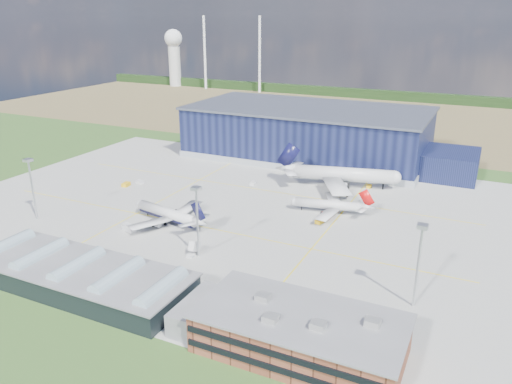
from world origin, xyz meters
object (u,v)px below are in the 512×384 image
object	(u,v)px
light_mast_east	(420,252)
airstair	(195,249)
ops_building	(300,333)
airliner_navy	(167,208)
light_mast_west	(31,179)
gse_tug_a	(126,184)
car_a	(397,342)
gse_tug_b	(319,221)
gse_van_c	(321,311)
gse_van_a	(129,228)
light_mast_center	(197,210)
gse_tug_c	(369,186)
airliner_red	(328,200)
gse_cart_a	(253,183)
car_b	(151,224)
hangar	(313,135)
airliner_widebody	(343,167)
gse_cart_b	(140,182)

from	to	relation	value
light_mast_east	airstair	world-z (taller)	light_mast_east
ops_building	airliner_navy	world-z (taller)	airliner_navy
light_mast_west	airliner_navy	distance (m)	50.11
gse_tug_a	car_a	world-z (taller)	gse_tug_a
ops_building	gse_tug_b	size ratio (longest dim) A/B	14.07
gse_tug_b	gse_van_c	size ratio (longest dim) A/B	0.71
gse_van_a	airstair	world-z (taller)	airstair
ops_building	airstair	distance (m)	56.44
light_mast_center	gse_tug_c	distance (m)	94.70
light_mast_center	airliner_red	size ratio (longest dim) A/B	0.72
airliner_red	gse_tug_c	bearing A→B (deg)	-111.57
gse_cart_a	airstair	size ratio (longest dim) A/B	0.69
light_mast_center	ops_building	bearing A→B (deg)	-33.69
light_mast_east	gse_van_c	distance (m)	28.74
ops_building	gse_van_c	size ratio (longest dim) A/B	9.99
gse_tug_b	car_b	world-z (taller)	gse_tug_b
airstair	car_a	size ratio (longest dim) A/B	1.31
airstair	hangar	bearing A→B (deg)	87.68
airliner_widebody	gse_cart_a	size ratio (longest dim) A/B	16.67
gse_tug_c	airstair	distance (m)	93.39
gse_tug_a	gse_van_c	xyz separation A→B (m)	(109.13, -58.05, 0.28)
airliner_widebody	airstair	bearing A→B (deg)	-118.61
airliner_navy	airliner_widebody	bearing A→B (deg)	-112.95
light_mast_center	airstair	distance (m)	14.08
light_mast_center	car_a	bearing A→B (deg)	-15.65
airliner_widebody	gse_tug_b	size ratio (longest dim) A/B	16.85
gse_tug_c	gse_cart_b	xyz separation A→B (m)	(-93.67, -38.52, 0.08)
airliner_widebody	light_mast_center	bearing A→B (deg)	-117.13
light_mast_east	gse_cart_a	xyz separation A→B (m)	(-80.03, 69.59, -14.72)
car_a	light_mast_center	bearing A→B (deg)	95.96
gse_van_a	gse_cart_b	distance (m)	52.33
car_a	light_mast_west	bearing A→B (deg)	103.98
light_mast_west	gse_cart_b	distance (m)	52.15
light_mast_center	light_mast_east	bearing A→B (deg)	0.00
gse_tug_b	ops_building	bearing A→B (deg)	-63.37
light_mast_west	airliner_widebody	world-z (taller)	light_mast_west
light_mast_east	airliner_red	xyz separation A→B (m)	(-39.94, 52.00, -10.19)
hangar	airstair	xyz separation A→B (m)	(5.12, -123.85, -10.08)
gse_van_a	gse_cart_a	world-z (taller)	gse_van_a
airliner_red	airstair	xyz separation A→B (m)	(-27.13, -51.05, -3.70)
airliner_red	airstair	world-z (taller)	airliner_red
airliner_red	gse_cart_b	xyz separation A→B (m)	(-86.47, -2.71, -4.51)
airliner_navy	gse_cart_a	size ratio (longest dim) A/B	10.61
airliner_navy	car_b	size ratio (longest dim) A/B	9.41
gse_tug_c	airstair	xyz separation A→B (m)	(-34.33, -86.85, 0.88)
light_mast_west	gse_tug_b	size ratio (longest dim) A/B	7.04
airliner_widebody	airstair	distance (m)	86.68
airliner_navy	airstair	size ratio (longest dim) A/B	7.30
light_mast_east	gse_cart_a	bearing A→B (deg)	138.99
gse_van_c	gse_tug_a	bearing A→B (deg)	57.58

